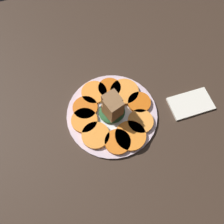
# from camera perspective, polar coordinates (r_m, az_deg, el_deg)

# --- Properties ---
(table_slab) EXTENTS (1.20, 1.20, 0.02)m
(table_slab) POSITION_cam_1_polar(r_m,az_deg,el_deg) (0.67, 0.00, -1.08)
(table_slab) COLOR #38281E
(table_slab) RESTS_ON ground
(plate) EXTENTS (0.27, 0.27, 0.01)m
(plate) POSITION_cam_1_polar(r_m,az_deg,el_deg) (0.66, 0.00, -0.56)
(plate) COLOR silver
(plate) RESTS_ON table_slab
(carrot_slice_0) EXTENTS (0.09, 0.09, 0.01)m
(carrot_slice_0) POSITION_cam_1_polar(r_m,az_deg,el_deg) (0.68, 3.25, 5.31)
(carrot_slice_0) COLOR orange
(carrot_slice_0) RESTS_ON plate
(carrot_slice_1) EXTENTS (0.07, 0.07, 0.01)m
(carrot_slice_1) POSITION_cam_1_polar(r_m,az_deg,el_deg) (0.69, -0.64, 6.22)
(carrot_slice_1) COLOR #D56013
(carrot_slice_1) RESTS_ON plate
(carrot_slice_2) EXTENTS (0.08, 0.08, 0.01)m
(carrot_slice_2) POSITION_cam_1_polar(r_m,az_deg,el_deg) (0.68, -4.67, 5.06)
(carrot_slice_2) COLOR orange
(carrot_slice_2) RESTS_ON plate
(carrot_slice_3) EXTENTS (0.07, 0.07, 0.01)m
(carrot_slice_3) POSITION_cam_1_polar(r_m,az_deg,el_deg) (0.66, -7.00, 1.07)
(carrot_slice_3) COLOR #D76215
(carrot_slice_3) RESTS_ON plate
(carrot_slice_4) EXTENTS (0.08, 0.08, 0.01)m
(carrot_slice_4) POSITION_cam_1_polar(r_m,az_deg,el_deg) (0.64, -7.18, -2.35)
(carrot_slice_4) COLOR orange
(carrot_slice_4) RESTS_ON plate
(carrot_slice_5) EXTENTS (0.08, 0.08, 0.01)m
(carrot_slice_5) POSITION_cam_1_polar(r_m,az_deg,el_deg) (0.62, -4.29, -6.10)
(carrot_slice_5) COLOR orange
(carrot_slice_5) RESTS_ON plate
(carrot_slice_6) EXTENTS (0.07, 0.07, 0.01)m
(carrot_slice_6) POSITION_cam_1_polar(r_m,az_deg,el_deg) (0.62, 1.50, -7.81)
(carrot_slice_6) COLOR orange
(carrot_slice_6) RESTS_ON plate
(carrot_slice_7) EXTENTS (0.09, 0.09, 0.01)m
(carrot_slice_7) POSITION_cam_1_polar(r_m,az_deg,el_deg) (0.62, 4.83, -6.20)
(carrot_slice_7) COLOR orange
(carrot_slice_7) RESTS_ON plate
(carrot_slice_8) EXTENTS (0.07, 0.07, 0.01)m
(carrot_slice_8) POSITION_cam_1_polar(r_m,az_deg,el_deg) (0.64, 7.44, -2.46)
(carrot_slice_8) COLOR #F99539
(carrot_slice_8) RESTS_ON plate
(carrot_slice_9) EXTENTS (0.07, 0.07, 0.01)m
(carrot_slice_9) POSITION_cam_1_polar(r_m,az_deg,el_deg) (0.67, 7.12, 2.43)
(carrot_slice_9) COLOR #D45F12
(carrot_slice_9) RESTS_ON plate
(center_pile) EXTENTS (0.08, 0.07, 0.10)m
(center_pile) POSITION_cam_1_polar(r_m,az_deg,el_deg) (0.61, 0.03, 1.23)
(center_pile) COLOR #235128
(center_pile) RESTS_ON plate
(fork) EXTENTS (0.17, 0.08, 0.00)m
(fork) POSITION_cam_1_polar(r_m,az_deg,el_deg) (0.67, -0.16, 3.95)
(fork) COLOR silver
(fork) RESTS_ON plate
(napkin) EXTENTS (0.13, 0.08, 0.01)m
(napkin) POSITION_cam_1_polar(r_m,az_deg,el_deg) (0.72, 19.85, 2.08)
(napkin) COLOR silver
(napkin) RESTS_ON table_slab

